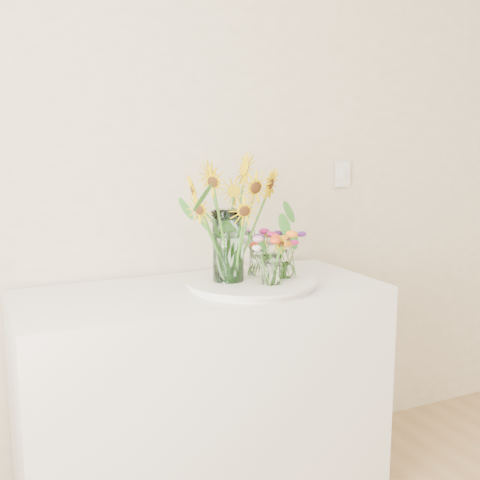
{
  "coord_description": "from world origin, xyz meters",
  "views": [
    {
      "loc": [
        -1.19,
        -0.16,
        1.47
      ],
      "look_at": [
        -0.24,
        1.84,
        1.09
      ],
      "focal_mm": 45.0,
      "sensor_mm": 36.0,
      "label": 1
    }
  ],
  "objects_px": {
    "mason_jar": "(228,246)",
    "small_vase_c": "(258,261)",
    "small_vase_a": "(271,270)",
    "small_vase_b": "(284,264)",
    "tray": "(251,284)",
    "counter": "(203,399)"
  },
  "relations": [
    {
      "from": "mason_jar",
      "to": "small_vase_c",
      "type": "xyz_separation_m",
      "value": [
        0.15,
        0.04,
        -0.08
      ]
    },
    {
      "from": "small_vase_a",
      "to": "small_vase_b",
      "type": "relative_size",
      "value": 1.02
    },
    {
      "from": "mason_jar",
      "to": "small_vase_b",
      "type": "height_order",
      "value": "mason_jar"
    },
    {
      "from": "tray",
      "to": "small_vase_a",
      "type": "bearing_deg",
      "value": -66.22
    },
    {
      "from": "tray",
      "to": "mason_jar",
      "type": "bearing_deg",
      "value": 162.52
    },
    {
      "from": "counter",
      "to": "small_vase_b",
      "type": "height_order",
      "value": "small_vase_b"
    },
    {
      "from": "mason_jar",
      "to": "small_vase_c",
      "type": "distance_m",
      "value": 0.18
    },
    {
      "from": "small_vase_c",
      "to": "mason_jar",
      "type": "bearing_deg",
      "value": -164.07
    },
    {
      "from": "small_vase_b",
      "to": "small_vase_c",
      "type": "relative_size",
      "value": 0.99
    },
    {
      "from": "counter",
      "to": "small_vase_b",
      "type": "xyz_separation_m",
      "value": [
        0.31,
        -0.08,
        0.53
      ]
    },
    {
      "from": "small_vase_b",
      "to": "small_vase_c",
      "type": "xyz_separation_m",
      "value": [
        -0.07,
        0.09,
        0.0
      ]
    },
    {
      "from": "small_vase_a",
      "to": "small_vase_b",
      "type": "distance_m",
      "value": 0.12
    },
    {
      "from": "counter",
      "to": "small_vase_b",
      "type": "distance_m",
      "value": 0.62
    },
    {
      "from": "counter",
      "to": "small_vase_c",
      "type": "bearing_deg",
      "value": 1.36
    },
    {
      "from": "counter",
      "to": "mason_jar",
      "type": "relative_size",
      "value": 5.01
    },
    {
      "from": "tray",
      "to": "small_vase_c",
      "type": "height_order",
      "value": "small_vase_c"
    },
    {
      "from": "small_vase_b",
      "to": "small_vase_c",
      "type": "distance_m",
      "value": 0.11
    },
    {
      "from": "small_vase_a",
      "to": "small_vase_c",
      "type": "bearing_deg",
      "value": 80.94
    },
    {
      "from": "small_vase_b",
      "to": "small_vase_c",
      "type": "bearing_deg",
      "value": 127.31
    },
    {
      "from": "small_vase_a",
      "to": "mason_jar",
      "type": "bearing_deg",
      "value": 136.29
    },
    {
      "from": "counter",
      "to": "small_vase_a",
      "type": "height_order",
      "value": "small_vase_a"
    },
    {
      "from": "counter",
      "to": "small_vase_c",
      "type": "distance_m",
      "value": 0.59
    }
  ]
}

